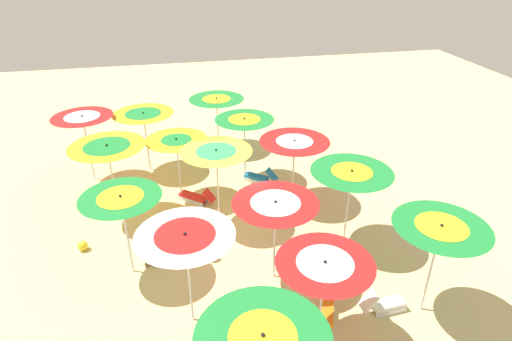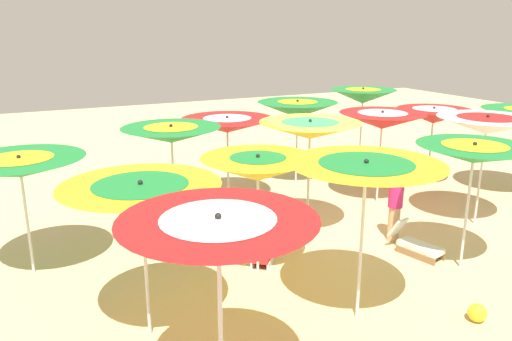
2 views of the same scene
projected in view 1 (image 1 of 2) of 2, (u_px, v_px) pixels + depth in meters
The scene contains 22 objects.
ground at pixel (221, 230), 13.11m from camera, with size 40.60×40.60×0.04m, color beige.
beach_umbrella_0 at pixel (440, 234), 9.23m from camera, with size 2.08×2.08×2.49m.
beach_umbrella_1 at pixel (351, 178), 11.59m from camera, with size 2.24×2.24×2.39m.
beach_umbrella_2 at pixel (294, 146), 13.61m from camera, with size 2.25×2.25×2.26m.
beach_umbrella_3 at pixel (244, 123), 14.82m from camera, with size 2.06×2.06×2.41m.
beach_umbrella_4 at pixel (217, 103), 17.28m from camera, with size 2.22×2.22×2.21m.
beach_umbrella_5 at pixel (324, 270), 8.56m from camera, with size 2.00×2.00×2.24m.
beach_umbrella_6 at pixel (275, 209), 10.28m from camera, with size 2.12×2.12×2.36m.
beach_umbrella_7 at pixel (216, 156), 12.36m from camera, with size 2.09×2.09×2.53m.
beach_umbrella_8 at pixel (177, 145), 13.79m from camera, with size 1.99×1.99×2.23m.
beach_umbrella_9 at pixel (144, 118), 15.48m from camera, with size 2.19×2.19×2.35m.
beach_umbrella_11 at pixel (186, 241), 8.91m from camera, with size 2.12×2.12×2.51m.
beach_umbrella_12 at pixel (121, 202), 10.41m from camera, with size 2.00×2.00×2.39m.
beach_umbrella_13 at pixel (108, 151), 12.64m from camera, with size 2.24×2.24×2.53m.
beach_umbrella_14 at pixel (83, 121), 14.74m from camera, with size 2.08×2.08×2.52m.
lounger_0 at pixel (385, 304), 10.13m from camera, with size 0.44×1.16×0.66m.
lounger_1 at pixel (195, 197), 14.36m from camera, with size 1.11×1.24×0.58m.
lounger_2 at pixel (327, 308), 10.05m from camera, with size 1.22×0.75×0.60m.
lounger_3 at pixel (259, 177), 15.53m from camera, with size 1.05×1.20×0.63m.
lounger_4 at pixel (162, 252), 11.81m from camera, with size 0.63×1.16×0.64m.
beachgoer_0 at pixel (187, 231), 11.61m from camera, with size 0.30×0.30×1.60m.
beach_ball at pixel (83, 246), 12.16m from camera, with size 0.28×0.28×0.28m, color yellow.
Camera 1 is at (10.64, -1.14, 7.83)m, focal length 30.04 mm.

